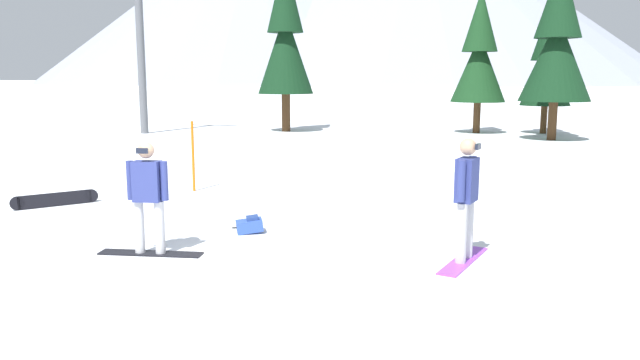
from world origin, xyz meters
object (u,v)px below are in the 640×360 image
(loose_snowboard_far_spare, at_px, (55,199))
(ski_lift_tower, at_px, (139,21))
(pine_tree_slender, at_px, (479,55))
(pine_tree_leaning, at_px, (557,42))
(snowboarder_midground, at_px, (466,197))
(pine_tree_tall, at_px, (547,64))
(backpack_blue, at_px, (250,225))
(trail_marker_pole, at_px, (193,156))
(snowboarder_foreground, at_px, (148,196))
(pine_tree_young, at_px, (285,37))

(loose_snowboard_far_spare, distance_m, ski_lift_tower, 17.56)
(pine_tree_slender, bearing_deg, pine_tree_leaning, -40.93)
(snowboarder_midground, distance_m, pine_tree_tall, 22.21)
(backpack_blue, relative_size, trail_marker_pole, 0.34)
(pine_tree_leaning, height_order, ski_lift_tower, ski_lift_tower)
(snowboarder_midground, height_order, ski_lift_tower, ski_lift_tower)
(backpack_blue, height_order, trail_marker_pole, trail_marker_pole)
(snowboarder_midground, xyz_separation_m, trail_marker_pole, (-6.19, 4.24, -0.13))
(snowboarder_foreground, height_order, trail_marker_pole, snowboarder_foreground)
(snowboarder_midground, xyz_separation_m, pine_tree_leaning, (3.39, 18.66, 3.08))
(snowboarder_foreground, xyz_separation_m, snowboarder_midground, (4.58, 0.73, 0.06))
(loose_snowboard_far_spare, bearing_deg, ski_lift_tower, 113.27)
(snowboarder_foreground, bearing_deg, pine_tree_leaning, 67.66)
(pine_tree_tall, bearing_deg, backpack_blue, -108.36)
(pine_tree_young, bearing_deg, snowboarder_foreground, -78.79)
(snowboarder_foreground, distance_m, pine_tree_slender, 22.75)
(snowboarder_midground, xyz_separation_m, pine_tree_tall, (3.39, 21.83, 2.29))
(pine_tree_slender, distance_m, ski_lift_tower, 15.78)
(pine_tree_slender, bearing_deg, snowboarder_midground, -90.88)
(trail_marker_pole, distance_m, pine_tree_tall, 20.18)
(loose_snowboard_far_spare, xyz_separation_m, pine_tree_tall, (11.64, 19.83, 3.10))
(trail_marker_pole, bearing_deg, snowboarder_midground, -34.37)
(snowboarder_midground, height_order, pine_tree_young, pine_tree_young)
(pine_tree_leaning, xyz_separation_m, pine_tree_tall, (0.00, 3.17, -0.79))
(backpack_blue, height_order, ski_lift_tower, ski_lift_tower)
(snowboarder_midground, bearing_deg, pine_tree_tall, 81.18)
(loose_snowboard_far_spare, xyz_separation_m, pine_tree_slender, (8.58, 19.32, 3.49))
(backpack_blue, height_order, pine_tree_slender, pine_tree_slender)
(snowboarder_midground, bearing_deg, trail_marker_pole, 145.63)
(backpack_blue, bearing_deg, pine_tree_young, 104.94)
(snowboarder_foreground, distance_m, trail_marker_pole, 5.22)
(backpack_blue, relative_size, pine_tree_young, 0.07)
(pine_tree_leaning, xyz_separation_m, pine_tree_young, (-12.08, 1.35, 0.48))
(pine_tree_young, bearing_deg, loose_snowboard_far_spare, -88.59)
(ski_lift_tower, bearing_deg, snowboarder_midground, -49.53)
(ski_lift_tower, bearing_deg, trail_marker_pole, -56.64)
(loose_snowboard_far_spare, height_order, pine_tree_tall, pine_tree_tall)
(pine_tree_tall, bearing_deg, pine_tree_slender, -170.46)
(trail_marker_pole, xyz_separation_m, pine_tree_slender, (6.52, 17.08, 2.81))
(pine_tree_leaning, xyz_separation_m, ski_lift_tower, (-18.29, -1.20, 1.13))
(snowboarder_midground, xyz_separation_m, ski_lift_tower, (-14.90, 17.46, 4.21))
(backpack_blue, distance_m, ski_lift_tower, 20.73)
(pine_tree_young, bearing_deg, pine_tree_leaning, -6.36)
(pine_tree_slender, relative_size, pine_tree_young, 0.80)
(backpack_blue, distance_m, pine_tree_tall, 22.33)
(snowboarder_midground, xyz_separation_m, pine_tree_young, (-8.69, 20.01, 3.56))
(snowboarder_foreground, distance_m, snowboarder_midground, 4.64)
(snowboarder_foreground, distance_m, backpack_blue, 2.01)
(snowboarder_midground, bearing_deg, pine_tree_slender, 89.12)
(pine_tree_leaning, distance_m, pine_tree_tall, 3.26)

